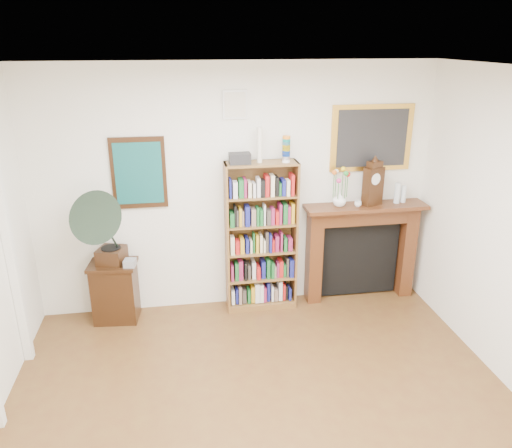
# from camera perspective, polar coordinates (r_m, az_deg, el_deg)

# --- Properties ---
(room) EXTENTS (4.51, 5.01, 2.81)m
(room) POSITION_cam_1_polar(r_m,az_deg,el_deg) (3.34, 2.96, -8.42)
(room) COLOR brown
(room) RESTS_ON ground
(teal_poster) EXTENTS (0.58, 0.04, 0.78)m
(teal_poster) POSITION_cam_1_polar(r_m,az_deg,el_deg) (5.52, -13.25, 5.68)
(teal_poster) COLOR black
(teal_poster) RESTS_ON back_wall
(small_picture) EXTENTS (0.26, 0.04, 0.30)m
(small_picture) POSITION_cam_1_polar(r_m,az_deg,el_deg) (5.41, -2.42, 13.47)
(small_picture) COLOR white
(small_picture) RESTS_ON back_wall
(gilt_painting) EXTENTS (0.95, 0.04, 0.75)m
(gilt_painting) POSITION_cam_1_polar(r_m,az_deg,el_deg) (5.86, 13.09, 9.55)
(gilt_painting) COLOR gold
(gilt_painting) RESTS_ON back_wall
(bookshelf) EXTENTS (0.80, 0.28, 2.02)m
(bookshelf) POSITION_cam_1_polar(r_m,az_deg,el_deg) (5.64, 0.59, -0.61)
(bookshelf) COLOR brown
(bookshelf) RESTS_ON floor
(side_cabinet) EXTENTS (0.55, 0.42, 0.70)m
(side_cabinet) POSITION_cam_1_polar(r_m,az_deg,el_deg) (5.85, -15.77, -7.43)
(side_cabinet) COLOR black
(side_cabinet) RESTS_ON floor
(fireplace) EXTENTS (1.43, 0.35, 1.20)m
(fireplace) POSITION_cam_1_polar(r_m,az_deg,el_deg) (6.11, 11.90, -2.06)
(fireplace) COLOR #471F10
(fireplace) RESTS_ON floor
(gramophone) EXTENTS (0.72, 0.81, 0.90)m
(gramophone) POSITION_cam_1_polar(r_m,az_deg,el_deg) (5.39, -16.78, 0.01)
(gramophone) COLOR black
(gramophone) RESTS_ON side_cabinet
(cd_stack) EXTENTS (0.14, 0.14, 0.08)m
(cd_stack) POSITION_cam_1_polar(r_m,az_deg,el_deg) (5.56, -14.22, -4.32)
(cd_stack) COLOR #B1B3BE
(cd_stack) RESTS_ON side_cabinet
(mantel_clock) EXTENTS (0.25, 0.20, 0.51)m
(mantel_clock) POSITION_cam_1_polar(r_m,az_deg,el_deg) (5.84, 13.24, 4.47)
(mantel_clock) COLOR black
(mantel_clock) RESTS_ON fireplace
(flower_vase) EXTENTS (0.21, 0.21, 0.16)m
(flower_vase) POSITION_cam_1_polar(r_m,az_deg,el_deg) (5.77, 9.53, 2.80)
(flower_vase) COLOR white
(flower_vase) RESTS_ON fireplace
(teacup) EXTENTS (0.09, 0.09, 0.06)m
(teacup) POSITION_cam_1_polar(r_m,az_deg,el_deg) (5.80, 11.57, 2.25)
(teacup) COLOR white
(teacup) RESTS_ON fireplace
(bottle_left) EXTENTS (0.07, 0.07, 0.24)m
(bottle_left) POSITION_cam_1_polar(r_m,az_deg,el_deg) (6.02, 15.85, 3.43)
(bottle_left) COLOR silver
(bottle_left) RESTS_ON fireplace
(bottle_right) EXTENTS (0.06, 0.06, 0.20)m
(bottle_right) POSITION_cam_1_polar(r_m,az_deg,el_deg) (6.07, 16.50, 3.31)
(bottle_right) COLOR silver
(bottle_right) RESTS_ON fireplace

